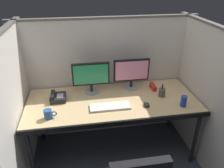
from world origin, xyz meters
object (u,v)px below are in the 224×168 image
red_stapler (153,87)px  desk_phone (58,97)px  computer_mouse (147,105)px  pen_cup (162,92)px  soda_can (184,101)px  monitor_left (91,76)px  keyboard_main (110,106)px  desk (113,105)px  coffee_mug (48,114)px  monitor_right (131,72)px

red_stapler → desk_phone: bearing=-176.2°
computer_mouse → pen_cup: size_ratio=0.61×
red_stapler → soda_can: size_ratio=1.23×
monitor_left → keyboard_main: 0.44m
desk → desk_phone: 0.63m
coffee_mug → pen_cup: bearing=10.2°
desk → coffee_mug: coffee_mug is taller
monitor_left → pen_cup: monitor_left is taller
desk → red_stapler: red_stapler is taller
monitor_left → computer_mouse: bearing=-35.1°
monitor_left → desk_phone: 0.45m
pen_cup → red_stapler: 0.19m
coffee_mug → monitor_right: bearing=27.0°
computer_mouse → pen_cup: (0.23, 0.17, 0.03)m
computer_mouse → soda_can: 0.39m
coffee_mug → pen_cup: (1.25, 0.22, 0.00)m
coffee_mug → soda_can: 1.40m
monitor_left → soda_can: (0.94, -0.46, -0.15)m
keyboard_main → computer_mouse: bearing=-5.1°
computer_mouse → coffee_mug: bearing=-176.9°
desk_phone → computer_mouse: bearing=-16.5°
desk_phone → pen_cup: bearing=-5.3°
monitor_right → keyboard_main: (-0.32, -0.39, -0.20)m
keyboard_main → desk: bearing=67.8°
desk_phone → red_stapler: (1.14, 0.08, -0.01)m
soda_can → desk: bearing=162.7°
red_stapler → keyboard_main: bearing=-151.2°
desk → computer_mouse: 0.38m
desk_phone → red_stapler: bearing=3.8°
monitor_right → desk_phone: (-0.88, -0.15, -0.18)m
monitor_left → coffee_mug: bearing=-135.7°
keyboard_main → computer_mouse: (0.39, -0.03, 0.01)m
computer_mouse → desk_phone: (-0.95, 0.28, 0.02)m
desk → desk_phone: bearing=168.8°
desk → computer_mouse: size_ratio=19.79×
keyboard_main → monitor_left: bearing=115.1°
monitor_right → keyboard_main: 0.55m
keyboard_main → coffee_mug: coffee_mug is taller
monitor_right → monitor_left: bearing=-175.9°
desk → computer_mouse: (0.34, -0.16, 0.07)m
monitor_right → computer_mouse: (0.07, -0.43, -0.20)m
desk → monitor_right: monitor_right is taller
desk → monitor_right: 0.46m
computer_mouse → pen_cup: bearing=36.0°
coffee_mug → soda_can: bearing=-0.4°
desk_phone → keyboard_main: bearing=-23.7°
coffee_mug → red_stapler: bearing=18.7°
computer_mouse → desk_phone: bearing=163.5°
monitor_left → computer_mouse: size_ratio=4.48×
monitor_left → monitor_right: size_ratio=1.00×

